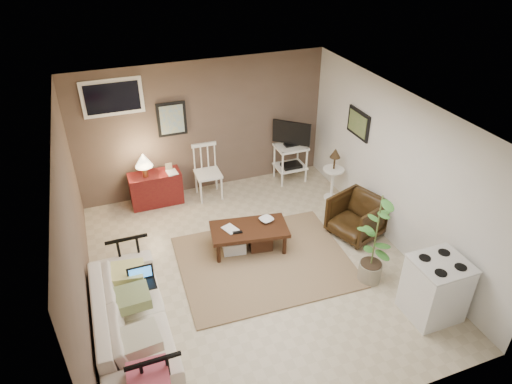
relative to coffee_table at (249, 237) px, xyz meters
name	(u,v)px	position (x,y,z in m)	size (l,w,h in m)	color
floor	(253,267)	(-0.09, -0.42, -0.24)	(5.00, 5.00, 0.00)	#C1B293
art_back	(172,119)	(-0.64, 2.06, 1.21)	(0.50, 0.03, 0.60)	black
art_right	(358,124)	(2.14, 0.63, 1.28)	(0.03, 0.60, 0.45)	black
window	(112,97)	(-1.54, 2.06, 1.71)	(0.96, 0.03, 0.60)	white
rug	(264,261)	(0.11, -0.36, -0.23)	(2.47, 1.97, 0.02)	#896A50
coffee_table	(249,237)	(0.00, 0.00, 0.00)	(1.24, 0.78, 0.44)	#341A0E
sofa	(130,311)	(-1.89, -1.07, 0.17)	(2.13, 0.62, 0.83)	silver
sofa_pillows	(136,318)	(-1.83, -1.31, 0.27)	(0.41, 2.03, 0.14)	beige
sofa_end_rails	(141,311)	(-1.76, -1.07, 0.11)	(0.57, 2.13, 0.72)	black
laptop	(142,279)	(-1.68, -0.70, 0.30)	(0.33, 0.24, 0.22)	black
red_console	(155,186)	(-1.09, 1.82, 0.11)	(0.89, 0.40, 1.03)	maroon
spindle_chair	(208,174)	(-0.15, 1.74, 0.22)	(0.45, 0.45, 0.98)	white
tv_stand	(291,150)	(1.48, 1.74, 0.39)	(0.57, 0.52, 1.20)	white
side_table	(334,168)	(1.91, 0.87, 0.38)	(0.37, 0.37, 1.00)	white
armchair	(357,215)	(1.73, -0.23, 0.13)	(0.72, 0.67, 0.74)	black
potted_plant	(376,237)	(1.37, -1.23, 0.52)	(0.36, 0.36, 1.43)	gray
stove	(435,288)	(1.76, -2.05, 0.18)	(0.66, 0.61, 0.86)	silver
bowl	(266,216)	(0.31, 0.07, 0.27)	(0.21, 0.05, 0.21)	#341A0E
book_table	(225,225)	(-0.35, 0.02, 0.29)	(0.18, 0.02, 0.24)	#341A0E
book_console	(166,168)	(-0.87, 1.73, 0.47)	(0.17, 0.02, 0.23)	#341A0E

